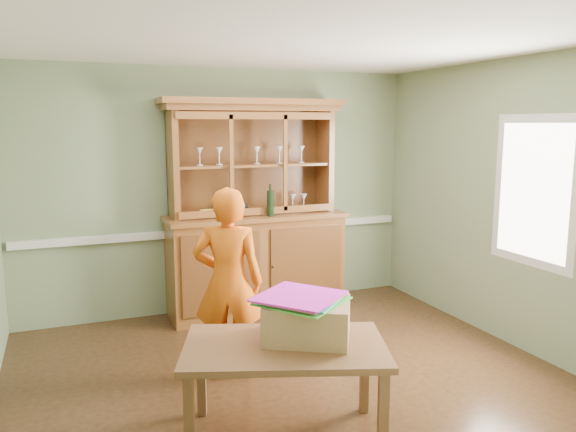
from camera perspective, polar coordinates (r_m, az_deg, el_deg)
name	(u,v)px	position (r m, az deg, el deg)	size (l,w,h in m)	color
floor	(289,377)	(4.87, 0.10, -16.07)	(4.50, 4.50, 0.00)	#492B17
ceiling	(289,43)	(4.45, 0.11, 17.20)	(4.50, 4.50, 0.00)	white
wall_back	(222,191)	(6.34, -6.74, 2.55)	(4.50, 4.50, 0.00)	gray
wall_right	(509,203)	(5.70, 21.55, 1.20)	(4.00, 4.00, 0.00)	gray
wall_front	(450,283)	(2.76, 16.09, -6.59)	(4.50, 4.50, 0.00)	gray
chair_rail	(223,231)	(6.39, -6.61, -1.48)	(4.41, 0.05, 0.08)	silver
window_panel	(533,191)	(5.46, 23.64, 2.33)	(0.03, 0.96, 1.36)	silver
china_hutch	(255,239)	(6.26, -3.38, -2.36)	(2.01, 0.66, 2.36)	brown
dining_table	(285,355)	(3.81, -0.32, -13.98)	(1.51, 1.20, 0.66)	brown
cardboard_box	(307,320)	(3.82, 1.97, -10.54)	(0.56, 0.45, 0.26)	tan
kite_stack	(302,297)	(3.79, 1.41, -8.26)	(0.70, 0.70, 0.04)	#45D23D
person	(228,283)	(4.68, -6.09, -6.77)	(0.58, 0.38, 1.59)	#E05B0E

